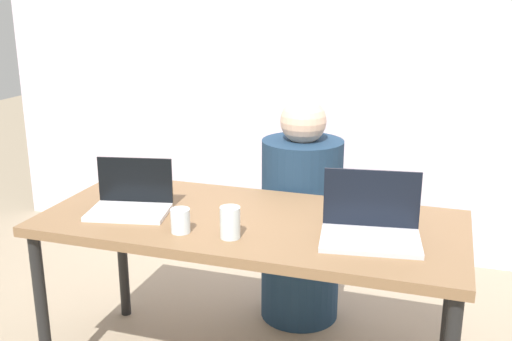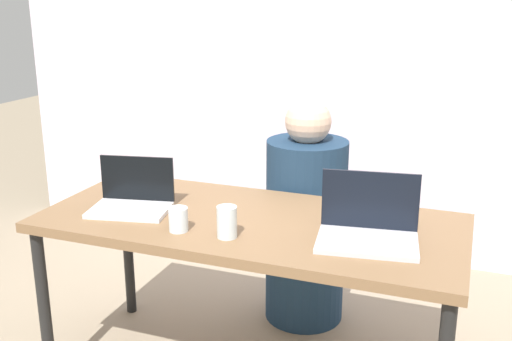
{
  "view_description": "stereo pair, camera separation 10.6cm",
  "coord_description": "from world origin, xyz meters",
  "px_view_note": "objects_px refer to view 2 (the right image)",
  "views": [
    {
      "loc": [
        0.71,
        -2.12,
        1.6
      ],
      "look_at": [
        0.0,
        0.07,
        0.92
      ],
      "focal_mm": 42.0,
      "sensor_mm": 36.0,
      "label": 1
    },
    {
      "loc": [
        0.81,
        -2.09,
        1.6
      ],
      "look_at": [
        0.0,
        0.07,
        0.92
      ],
      "focal_mm": 42.0,
      "sensor_mm": 36.0,
      "label": 2
    }
  ],
  "objects_px": {
    "person_at_center": "(306,224)",
    "laptop_front_left": "(132,199)",
    "laptop_front_right": "(368,227)",
    "water_glass_left": "(178,221)",
    "water_glass_center": "(227,224)"
  },
  "relations": [
    {
      "from": "person_at_center",
      "to": "laptop_front_right",
      "type": "distance_m",
      "value": 0.83
    },
    {
      "from": "laptop_front_right",
      "to": "water_glass_left",
      "type": "height_order",
      "value": "laptop_front_right"
    },
    {
      "from": "water_glass_left",
      "to": "laptop_front_left",
      "type": "bearing_deg",
      "value": 153.52
    },
    {
      "from": "laptop_front_left",
      "to": "water_glass_left",
      "type": "height_order",
      "value": "laptop_front_left"
    },
    {
      "from": "laptop_front_left",
      "to": "laptop_front_right",
      "type": "distance_m",
      "value": 0.98
    },
    {
      "from": "laptop_front_left",
      "to": "laptop_front_right",
      "type": "relative_size",
      "value": 0.91
    },
    {
      "from": "person_at_center",
      "to": "water_glass_left",
      "type": "bearing_deg",
      "value": 81.25
    },
    {
      "from": "person_at_center",
      "to": "water_glass_center",
      "type": "distance_m",
      "value": 0.86
    },
    {
      "from": "person_at_center",
      "to": "water_glass_center",
      "type": "bearing_deg",
      "value": 94.32
    },
    {
      "from": "water_glass_center",
      "to": "laptop_front_right",
      "type": "bearing_deg",
      "value": 17.16
    },
    {
      "from": "person_at_center",
      "to": "water_glass_center",
      "type": "xyz_separation_m",
      "value": [
        -0.07,
        -0.81,
        0.29
      ]
    },
    {
      "from": "laptop_front_right",
      "to": "water_glass_left",
      "type": "distance_m",
      "value": 0.71
    },
    {
      "from": "person_at_center",
      "to": "water_glass_left",
      "type": "height_order",
      "value": "person_at_center"
    },
    {
      "from": "person_at_center",
      "to": "laptop_front_left",
      "type": "bearing_deg",
      "value": 59.7
    },
    {
      "from": "water_glass_left",
      "to": "water_glass_center",
      "type": "distance_m",
      "value": 0.2
    }
  ]
}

